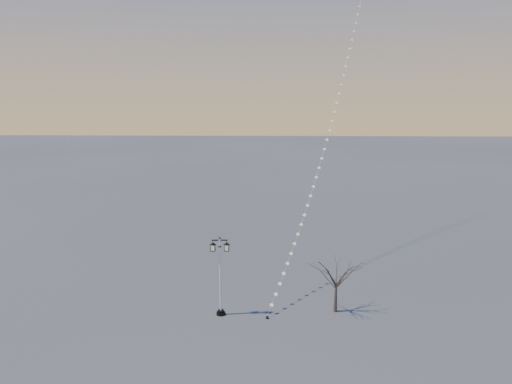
{
  "coord_description": "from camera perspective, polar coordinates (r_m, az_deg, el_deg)",
  "views": [
    {
      "loc": [
        2.06,
        -29.22,
        14.44
      ],
      "look_at": [
        0.97,
        3.56,
        7.8
      ],
      "focal_mm": 32.91,
      "sensor_mm": 36.0,
      "label": 1
    }
  ],
  "objects": [
    {
      "name": "kite_train",
      "position": [
        42.8,
        9.02,
        11.13
      ],
      "size": [
        11.38,
        27.83,
        28.86
      ],
      "rotation": [
        0.0,
        0.0,
        -0.13
      ],
      "color": "black",
      "rests_on": "ground"
    },
    {
      "name": "ground",
      "position": [
        32.66,
        -1.97,
        -14.8
      ],
      "size": [
        300.0,
        300.0,
        0.0
      ],
      "primitive_type": "plane",
      "color": "#49494A",
      "rests_on": "ground"
    },
    {
      "name": "street_lamp",
      "position": [
        31.69,
        -4.37,
        -9.71
      ],
      "size": [
        1.39,
        0.61,
        5.46
      ],
      "rotation": [
        0.0,
        0.0,
        0.05
      ],
      "color": "black",
      "rests_on": "ground"
    },
    {
      "name": "bare_tree",
      "position": [
        32.61,
        9.75,
        -9.83
      ],
      "size": [
        2.34,
        2.34,
        3.89
      ],
      "rotation": [
        0.0,
        0.0,
        0.12
      ],
      "color": "#3D332A",
      "rests_on": "ground"
    }
  ]
}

